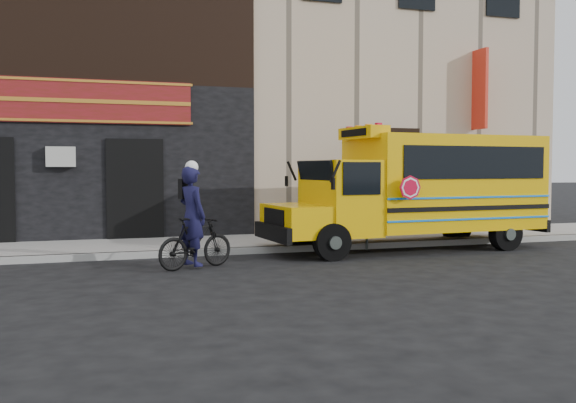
% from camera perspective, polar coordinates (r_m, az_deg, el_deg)
% --- Properties ---
extents(ground, '(120.00, 120.00, 0.00)m').
position_cam_1_polar(ground, '(12.64, 3.37, -5.98)').
color(ground, black).
rests_on(ground, ground).
extents(curb, '(40.00, 0.20, 0.15)m').
position_cam_1_polar(curb, '(15.05, -0.24, -4.24)').
color(curb, gray).
rests_on(curb, ground).
extents(sidewalk, '(40.00, 3.00, 0.15)m').
position_cam_1_polar(sidewalk, '(16.48, -1.83, -3.61)').
color(sidewalk, gray).
rests_on(sidewalk, ground).
extents(building, '(20.00, 10.70, 12.00)m').
position_cam_1_polar(building, '(22.91, -6.52, 13.43)').
color(building, tan).
rests_on(building, sidewalk).
extents(school_bus, '(7.03, 2.70, 2.92)m').
position_cam_1_polar(school_bus, '(15.81, 11.73, 1.26)').
color(school_bus, black).
rests_on(school_bus, ground).
extents(sign_pole, '(0.10, 0.24, 2.83)m').
position_cam_1_polar(sign_pole, '(15.47, 7.07, 1.50)').
color(sign_pole, '#3B433E').
rests_on(sign_pole, ground).
extents(bicycle, '(1.73, 1.13, 1.01)m').
position_cam_1_polar(bicycle, '(12.70, -8.20, -3.66)').
color(bicycle, black).
rests_on(bicycle, ground).
extents(cyclist, '(0.74, 0.85, 1.96)m').
position_cam_1_polar(cyclist, '(12.73, -8.53, -1.51)').
color(cyclist, black).
rests_on(cyclist, ground).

